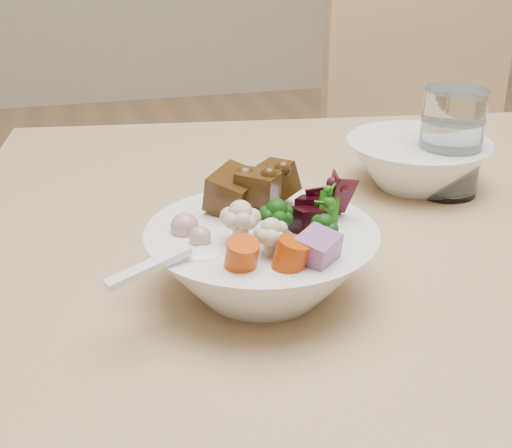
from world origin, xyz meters
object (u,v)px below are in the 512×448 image
at_px(food_bowl, 263,255).
at_px(chair_far, 441,176).
at_px(water_glass, 450,147).
at_px(side_bowl, 417,163).

bearing_deg(food_bowl, chair_far, 50.48).
relative_size(water_glass, side_bowl, 0.73).
relative_size(food_bowl, side_bowl, 1.18).
xyz_separation_m(chair_far, side_bowl, (-0.30, -0.45, 0.21)).
bearing_deg(water_glass, food_bowl, -148.08).
bearing_deg(food_bowl, water_glass, 31.92).
distance_m(water_glass, side_bowl, 0.05).
distance_m(chair_far, side_bowl, 0.58).
relative_size(chair_far, food_bowl, 4.55).
height_order(chair_far, water_glass, chair_far).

